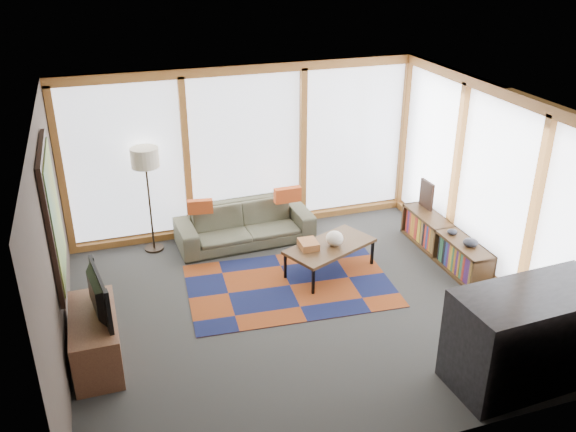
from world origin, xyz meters
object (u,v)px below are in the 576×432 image
object	(u,v)px
coffee_table	(330,258)
sofa	(245,224)
floor_lamp	(149,200)
tv_console	(95,339)
bar_counter	(530,336)
bookshelf	(444,243)
television	(92,296)

from	to	relation	value
coffee_table	sofa	bearing A→B (deg)	125.85
floor_lamp	tv_console	distance (m)	2.67
sofa	bar_counter	xyz separation A→B (m)	(2.03, -3.97, 0.23)
bookshelf	television	size ratio (longest dim) A/B	2.21
bar_counter	bookshelf	bearing A→B (deg)	74.17
tv_console	television	bearing A→B (deg)	-6.09
bookshelf	bar_counter	bearing A→B (deg)	-102.85
television	bar_counter	world-z (taller)	television
tv_console	sofa	bearing A→B (deg)	44.89
sofa	bookshelf	bearing A→B (deg)	-30.62
sofa	television	xyz separation A→B (m)	(-2.24, -2.27, 0.55)
floor_lamp	coffee_table	world-z (taller)	floor_lamp
floor_lamp	television	xyz separation A→B (m)	(-0.88, -2.47, 0.05)
coffee_table	tv_console	xyz separation A→B (m)	(-3.17, -1.02, 0.09)
coffee_table	bar_counter	size ratio (longest dim) A/B	0.75
tv_console	bar_counter	xyz separation A→B (m)	(4.30, -1.70, 0.23)
floor_lamp	coffee_table	distance (m)	2.74
floor_lamp	television	size ratio (longest dim) A/B	1.82
television	bookshelf	bearing A→B (deg)	-88.15
floor_lamp	bookshelf	distance (m)	4.32
television	sofa	bearing A→B (deg)	-52.87
sofa	coffee_table	size ratio (longest dim) A/B	1.63
sofa	television	bearing A→B (deg)	-137.00
bar_counter	television	bearing A→B (deg)	155.27
television	bar_counter	size ratio (longest dim) A/B	0.53
sofa	coffee_table	bearing A→B (deg)	-56.55
television	coffee_table	bearing A→B (deg)	-80.09
bar_counter	tv_console	bearing A→B (deg)	155.39
coffee_table	bookshelf	size ratio (longest dim) A/B	0.64
bookshelf	tv_console	distance (m)	4.96
sofa	bookshelf	world-z (taller)	sofa
sofa	bookshelf	size ratio (longest dim) A/B	1.05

